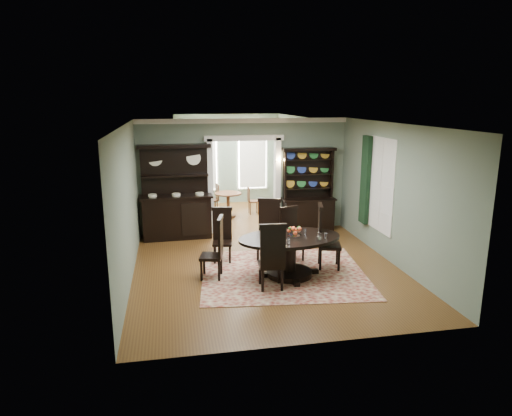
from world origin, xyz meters
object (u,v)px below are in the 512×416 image
Objects in this scene: dining_table at (290,249)px; welsh_dresser at (308,201)px; sideboard at (177,206)px; parlor_table at (228,201)px.

dining_table is 1.00× the size of welsh_dresser.
sideboard is 1.07× the size of welsh_dresser.
sideboard is (-2.16, 3.11, 0.26)m from dining_table.
sideboard reaches higher than welsh_dresser.
welsh_dresser reaches higher than parlor_table.
sideboard reaches higher than parlor_table.
sideboard is at bearing 118.16° from dining_table.
sideboard is 2.95× the size of parlor_table.
sideboard reaches higher than dining_table.
sideboard is at bearing -130.78° from parlor_table.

